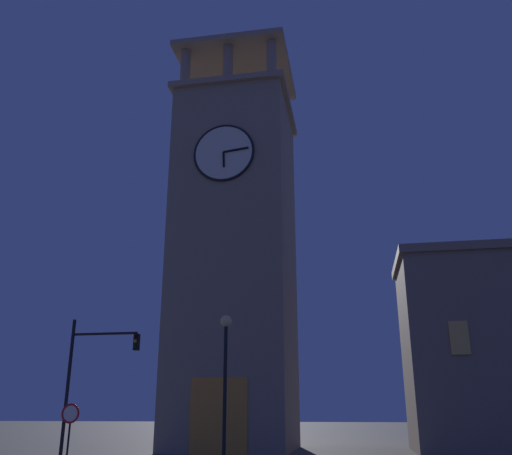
# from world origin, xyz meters

# --- Properties ---
(ground_plane) EXTENTS (200.00, 200.00, 0.00)m
(ground_plane) POSITION_xyz_m (0.00, 0.00, 0.00)
(ground_plane) COLOR #56544F
(clocktower) EXTENTS (7.87, 8.55, 29.68)m
(clocktower) POSITION_xyz_m (-2.93, -2.29, 12.08)
(clocktower) COLOR gray
(clocktower) RESTS_ON ground_plane
(traffic_signal_near) EXTENTS (3.39, 0.41, 6.36)m
(traffic_signal_near) POSITION_xyz_m (1.69, 8.00, 4.07)
(traffic_signal_near) COLOR black
(traffic_signal_near) RESTS_ON ground_plane
(street_lamp) EXTENTS (0.44, 0.44, 5.71)m
(street_lamp) POSITION_xyz_m (-5.61, 11.72, 3.93)
(street_lamp) COLOR black
(street_lamp) RESTS_ON ground_plane
(no_horn_sign) EXTENTS (0.78, 0.14, 2.51)m
(no_horn_sign) POSITION_xyz_m (1.04, 10.57, 1.95)
(no_horn_sign) COLOR black
(no_horn_sign) RESTS_ON ground_plane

